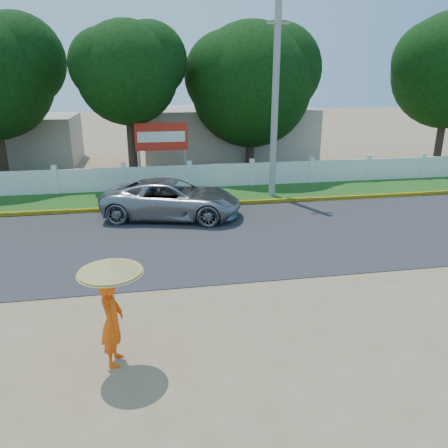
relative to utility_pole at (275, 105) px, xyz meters
name	(u,v)px	position (x,y,z in m)	size (l,w,h in m)	color
ground	(239,304)	(-3.43, -9.16, -3.90)	(120.00, 120.00, 0.00)	#9E8460
road	(211,237)	(-3.43, -4.66, -3.89)	(60.00, 7.00, 0.02)	#38383A
grass_verge	(193,196)	(-3.43, 0.59, -3.88)	(60.00, 3.50, 0.03)	#2D601E
curb	(198,205)	(-3.43, -1.11, -3.82)	(40.00, 0.18, 0.16)	yellow
fence	(189,177)	(-3.43, 2.04, -3.35)	(40.00, 0.10, 1.10)	silver
building_near	(226,134)	(-0.43, 8.84, -2.30)	(10.00, 6.00, 3.20)	#B7AD99
building_far	(7,141)	(-13.43, 9.84, -2.50)	(8.00, 5.00, 2.80)	#B7AD99
utility_pole	(275,105)	(0.00, 0.00, 0.00)	(0.28, 0.28, 7.80)	gray
vehicle	(172,199)	(-4.52, -2.29, -3.19)	(2.36, 5.11, 1.42)	gray
monk_with_parasol	(111,296)	(-6.13, -10.89, -2.53)	(1.15, 1.15, 2.10)	#FF580D
billboard	(161,140)	(-4.62, 3.13, -1.76)	(2.50, 0.13, 2.95)	gray
tree_row	(188,81)	(-3.09, 5.05, 0.90)	(34.65, 7.19, 8.48)	#473828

